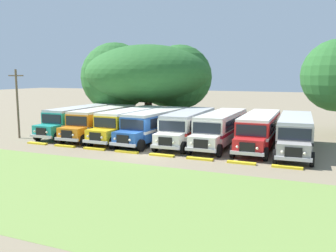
{
  "coord_description": "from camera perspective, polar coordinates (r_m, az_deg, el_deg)",
  "views": [
    {
      "loc": [
        12.39,
        -24.83,
        6.13
      ],
      "look_at": [
        0.0,
        4.3,
        1.6
      ],
      "focal_mm": 38.38,
      "sensor_mm": 36.0,
      "label": 1
    }
  ],
  "objects": [
    {
      "name": "ground_plane",
      "position": [
        28.42,
        -3.4,
        -4.33
      ],
      "size": [
        220.0,
        220.0,
        0.0
      ],
      "primitive_type": "plane",
      "color": "#84755B"
    },
    {
      "name": "parked_bus_slot_1",
      "position": [
        36.56,
        -10.33,
        0.86
      ],
      "size": [
        2.82,
        10.86,
        2.82
      ],
      "rotation": [
        0.0,
        0.0,
        -1.56
      ],
      "color": "orange",
      "rests_on": "ground_plane"
    },
    {
      "name": "curb_wheelstop_7",
      "position": [
        25.14,
        18.41,
        -6.22
      ],
      "size": [
        2.0,
        0.36,
        0.15
      ],
      "primitive_type": "cube",
      "color": "yellow",
      "rests_on": "ground_plane"
    },
    {
      "name": "curb_wheelstop_4",
      "position": [
        27.33,
        -1.02,
        -4.66
      ],
      "size": [
        2.0,
        0.36,
        0.15
      ],
      "primitive_type": "cube",
      "color": "yellow",
      "rests_on": "ground_plane"
    },
    {
      "name": "parked_bus_slot_7",
      "position": [
        30.65,
        19.58,
        -0.87
      ],
      "size": [
        3.1,
        10.89,
        2.82
      ],
      "rotation": [
        0.0,
        0.0,
        -1.52
      ],
      "color": "#9E9993",
      "rests_on": "ground_plane"
    },
    {
      "name": "curb_wheelstop_2",
      "position": [
        30.26,
        -11.59,
        -3.57
      ],
      "size": [
        2.0,
        0.36,
        0.15
      ],
      "primitive_type": "cube",
      "color": "yellow",
      "rests_on": "ground_plane"
    },
    {
      "name": "parked_bus_slot_0",
      "position": [
        38.53,
        -13.81,
        1.13
      ],
      "size": [
        2.68,
        10.84,
        2.82
      ],
      "rotation": [
        0.0,
        0.0,
        -1.57
      ],
      "color": "teal",
      "rests_on": "ground_plane"
    },
    {
      "name": "utility_pole",
      "position": [
        37.54,
        -22.81,
        3.59
      ],
      "size": [
        1.8,
        0.2,
        6.65
      ],
      "color": "brown",
      "rests_on": "ground_plane"
    },
    {
      "name": "parked_bus_slot_3",
      "position": [
        33.51,
        -1.87,
        0.34
      ],
      "size": [
        3.17,
        10.91,
        2.82
      ],
      "rotation": [
        0.0,
        0.0,
        -1.62
      ],
      "color": "#23519E",
      "rests_on": "ground_plane"
    },
    {
      "name": "parked_bus_slot_2",
      "position": [
        34.86,
        -5.92,
        0.6
      ],
      "size": [
        3.03,
        10.89,
        2.82
      ],
      "rotation": [
        0.0,
        0.0,
        -1.61
      ],
      "color": "yellow",
      "rests_on": "ground_plane"
    },
    {
      "name": "parked_bus_slot_4",
      "position": [
        32.73,
        3.26,
        0.14
      ],
      "size": [
        2.97,
        10.88,
        2.82
      ],
      "rotation": [
        0.0,
        0.0,
        -1.54
      ],
      "color": "silver",
      "rests_on": "ground_plane"
    },
    {
      "name": "curb_wheelstop_0",
      "position": [
        34.03,
        -20.04,
        -2.61
      ],
      "size": [
        2.0,
        0.36,
        0.15
      ],
      "primitive_type": "cube",
      "color": "yellow",
      "rests_on": "ground_plane"
    },
    {
      "name": "parked_bus_slot_6",
      "position": [
        31.44,
        14.29,
        -0.43
      ],
      "size": [
        2.81,
        10.85,
        2.82
      ],
      "rotation": [
        0.0,
        0.0,
        -1.56
      ],
      "color": "red",
      "rests_on": "ground_plane"
    },
    {
      "name": "curb_wheelstop_1",
      "position": [
        32.06,
        -16.06,
        -3.07
      ],
      "size": [
        2.0,
        0.36,
        0.15
      ],
      "primitive_type": "cube",
      "color": "yellow",
      "rests_on": "ground_plane"
    },
    {
      "name": "curb_wheelstop_5",
      "position": [
        26.27,
        5.06,
        -5.22
      ],
      "size": [
        2.0,
        0.36,
        0.15
      ],
      "primitive_type": "cube",
      "color": "yellow",
      "rests_on": "ground_plane"
    },
    {
      "name": "foreground_grass_strip",
      "position": [
        20.76,
        -15.1,
        -9.31
      ],
      "size": [
        80.0,
        11.94,
        0.01
      ],
      "primitive_type": "cube",
      "color": "olive",
      "rests_on": "ground_plane"
    },
    {
      "name": "curb_wheelstop_6",
      "position": [
        25.53,
        11.58,
        -5.75
      ],
      "size": [
        2.0,
        0.36,
        0.15
      ],
      "primitive_type": "cube",
      "color": "yellow",
      "rests_on": "ground_plane"
    },
    {
      "name": "curb_wheelstop_3",
      "position": [
        28.67,
        -6.57,
        -4.1
      ],
      "size": [
        2.0,
        0.36,
        0.15
      ],
      "primitive_type": "cube",
      "color": "yellow",
      "rests_on": "ground_plane"
    },
    {
      "name": "parked_bus_slot_5",
      "position": [
        31.97,
        8.45,
        -0.13
      ],
      "size": [
        2.74,
        10.85,
        2.82
      ],
      "rotation": [
        0.0,
        0.0,
        -1.58
      ],
      "color": "silver",
      "rests_on": "ground_plane"
    },
    {
      "name": "broad_shade_tree",
      "position": [
        44.68,
        -3.02,
        7.99
      ],
      "size": [
        15.59,
        16.41,
        10.03
      ],
      "color": "brown",
      "rests_on": "ground_plane"
    }
  ]
}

